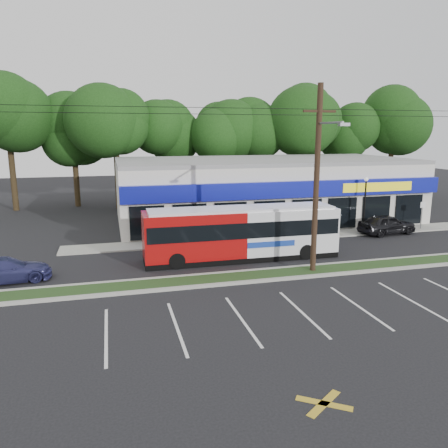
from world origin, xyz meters
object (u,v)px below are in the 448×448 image
lamp_post (365,198)px  metrobus (242,232)px  sign_post (422,210)px  utility_pole (315,174)px  pedestrian_b (311,234)px  car_blue (5,270)px  car_dark (387,224)px  pedestrian_a (280,228)px

lamp_post → metrobus: 11.88m
metrobus → lamp_post: bearing=21.9°
metrobus → sign_post: bearing=14.8°
utility_pole → pedestrian_b: 7.26m
sign_post → pedestrian_b: 11.01m
metrobus → car_blue: (-12.97, -1.00, -1.02)m
utility_pole → sign_post: utility_pole is taller
car_dark → car_blue: car_dark is taller
lamp_post → metrobus: size_ratio=0.36×
car_dark → lamp_post: bearing=53.8°
pedestrian_b → car_blue: bearing=24.6°
sign_post → car_dark: sign_post is taller
utility_pole → car_dark: size_ratio=11.21×
sign_post → car_blue: bearing=-170.1°
utility_pole → car_dark: 12.81m
pedestrian_a → utility_pole: bearing=51.6°
sign_post → car_dark: (-3.53, -0.61, -0.80)m
lamp_post → pedestrian_b: (-5.68, -2.80, -1.82)m
utility_pole → car_dark: (9.64, 7.04, -4.65)m
pedestrian_a → sign_post: bearing=151.4°
sign_post → metrobus: 16.54m
metrobus → car_dark: size_ratio=2.64×
pedestrian_a → lamp_post: bearing=153.6°
utility_pole → pedestrian_a: 8.94m
metrobus → pedestrian_b: (5.35, 1.50, -0.82)m
pedestrian_a → pedestrian_b: 2.78m
utility_pole → sign_post: 15.71m
lamp_post → car_dark: (1.47, -0.83, -1.91)m
pedestrian_b → utility_pole: bearing=80.7°
car_dark → pedestrian_b: bearing=98.8°
sign_post → lamp_post: bearing=177.4°
utility_pole → sign_post: bearing=30.1°
lamp_post → metrobus: bearing=-158.7°
sign_post → pedestrian_b: size_ratio=1.31×
metrobus → car_blue: bearing=-175.0°
sign_post → pedestrian_a: (-11.90, -0.07, -0.73)m
car_dark → pedestrian_b: (-7.15, -1.97, 0.09)m
car_dark → utility_pole: bearing=119.5°
metrobus → pedestrian_a: size_ratio=7.11×
car_dark → pedestrian_b: 7.41m
sign_post → pedestrian_b: sign_post is taller
lamp_post → pedestrian_a: (-6.90, -0.30, -1.84)m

